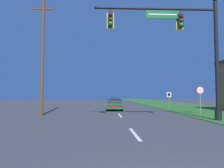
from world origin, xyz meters
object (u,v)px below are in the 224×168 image
(signal_mast, at_px, (188,45))
(car_ahead, at_px, (114,105))
(far_car, at_px, (115,100))
(utility_pole_near, at_px, (42,54))
(route_sign_post, at_px, (169,97))
(stop_sign, at_px, (200,94))

(signal_mast, bearing_deg, car_ahead, 114.08)
(signal_mast, xyz_separation_m, far_car, (-3.39, 28.26, -4.58))
(car_ahead, xyz_separation_m, utility_pole_near, (-6.62, -5.96, 4.67))
(car_ahead, bearing_deg, far_car, 86.42)
(route_sign_post, distance_m, utility_pole_near, 15.30)
(stop_sign, xyz_separation_m, utility_pole_near, (-14.00, -0.10, 3.41))
(car_ahead, xyz_separation_m, route_sign_post, (6.68, 0.59, 0.92))
(car_ahead, bearing_deg, signal_mast, -65.92)
(stop_sign, height_order, utility_pole_near, utility_pole_near)
(far_car, xyz_separation_m, stop_sign, (6.24, -24.01, 1.26))
(signal_mast, xyz_separation_m, utility_pole_near, (-11.15, 4.16, 0.09))
(signal_mast, distance_m, far_car, 28.83)
(far_car, height_order, stop_sign, stop_sign)
(signal_mast, relative_size, utility_pole_near, 0.85)
(utility_pole_near, bearing_deg, far_car, 72.16)
(far_car, distance_m, utility_pole_near, 25.75)
(stop_sign, bearing_deg, route_sign_post, 96.11)
(stop_sign, bearing_deg, far_car, 104.57)
(car_ahead, height_order, stop_sign, stop_sign)
(far_car, bearing_deg, stop_sign, -75.43)
(signal_mast, distance_m, utility_pole_near, 11.90)
(signal_mast, relative_size, stop_sign, 3.46)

